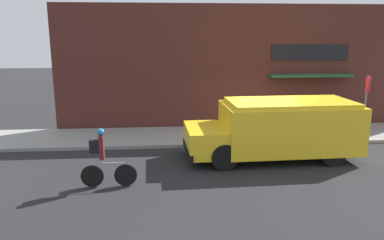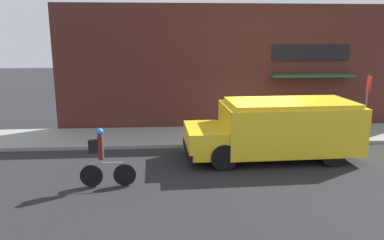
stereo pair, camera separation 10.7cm
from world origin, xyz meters
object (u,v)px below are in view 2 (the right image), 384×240
Objects in this scene: school_bus at (279,128)px; cyclist at (103,159)px; stop_sign_post at (367,96)px; trash_bin at (278,122)px.

school_bus reaches higher than cyclist.
school_bus is 3.48× the size of cyclist.
stop_sign_post reaches higher than school_bus.
school_bus is at bearing -154.04° from stop_sign_post.
trash_bin is (6.39, 5.07, -0.29)m from cyclist.
trash_bin is (0.91, 3.03, -0.54)m from school_bus.
school_bus is at bearing -106.67° from trash_bin.
trash_bin is (-3.19, 1.04, -1.25)m from stop_sign_post.
school_bus is 4.61m from stop_sign_post.
stop_sign_post is (9.57, 4.03, 0.95)m from cyclist.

